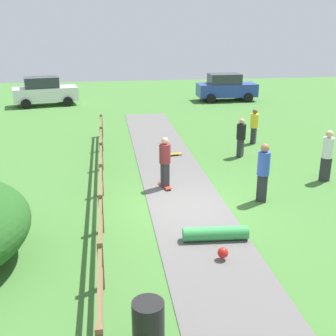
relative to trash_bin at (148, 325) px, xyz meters
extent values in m
plane|color=#427533|center=(1.80, 5.71, -0.45)|extent=(60.00, 60.00, 0.00)
cube|color=#605E5B|center=(1.80, 5.71, -0.44)|extent=(2.40, 28.00, 0.02)
cube|color=brown|center=(-0.80, 1.85, 0.10)|extent=(0.12, 0.12, 1.10)
cube|color=brown|center=(-0.80, 4.42, 0.10)|extent=(0.12, 0.12, 1.10)
cube|color=brown|center=(-0.80, 6.99, 0.10)|extent=(0.12, 0.12, 1.10)
cube|color=brown|center=(-0.80, 9.56, 0.10)|extent=(0.12, 0.12, 1.10)
cube|color=brown|center=(-0.80, 12.13, 0.10)|extent=(0.12, 0.12, 1.10)
cube|color=brown|center=(-0.80, 14.71, 0.10)|extent=(0.12, 0.12, 1.10)
cube|color=brown|center=(-0.80, 5.71, 0.05)|extent=(0.08, 18.00, 0.09)
cube|color=brown|center=(-0.80, 5.71, 0.50)|extent=(0.08, 18.00, 0.09)
cylinder|color=black|center=(0.00, 0.00, 0.00)|extent=(0.56, 0.56, 0.90)
cube|color=#B23326|center=(1.33, 7.38, -0.36)|extent=(0.40, 0.82, 0.02)
cylinder|color=silver|center=(1.19, 7.63, -0.40)|extent=(0.04, 0.07, 0.06)
cylinder|color=silver|center=(1.33, 7.67, -0.40)|extent=(0.04, 0.07, 0.06)
cylinder|color=silver|center=(1.33, 7.09, -0.40)|extent=(0.04, 0.07, 0.06)
cylinder|color=silver|center=(1.48, 7.13, -0.40)|extent=(0.04, 0.07, 0.06)
cube|color=#2D2D33|center=(1.33, 7.38, 0.05)|extent=(0.27, 0.36, 0.79)
cylinder|color=maroon|center=(1.33, 7.38, 0.77)|extent=(0.46, 0.46, 0.65)
sphere|color=tan|center=(1.33, 7.38, 1.21)|extent=(0.24, 0.24, 0.24)
cylinder|color=green|center=(2.10, 3.52, -0.25)|extent=(1.71, 0.47, 0.36)
sphere|color=red|center=(2.03, 2.56, -0.25)|extent=(0.26, 0.26, 0.26)
cube|color=#BF8C19|center=(2.16, 10.90, -0.36)|extent=(0.82, 0.32, 0.02)
cylinder|color=silver|center=(2.42, 11.02, -0.40)|extent=(0.06, 0.04, 0.06)
cylinder|color=silver|center=(2.45, 10.87, -0.40)|extent=(0.06, 0.04, 0.06)
cylinder|color=silver|center=(1.87, 10.93, -0.40)|extent=(0.06, 0.04, 0.06)
cylinder|color=silver|center=(1.89, 10.79, -0.40)|extent=(0.06, 0.04, 0.06)
cube|color=#2D2D33|center=(7.04, 7.21, -0.02)|extent=(0.33, 0.22, 0.86)
cylinder|color=white|center=(7.04, 7.21, 0.77)|extent=(0.41, 0.41, 0.72)
sphere|color=beige|center=(7.04, 7.21, 1.26)|extent=(0.26, 0.26, 0.26)
cube|color=#2D2D33|center=(6.19, 12.32, -0.07)|extent=(0.35, 0.38, 0.76)
cylinder|color=yellow|center=(6.19, 12.32, 0.63)|extent=(0.53, 0.53, 0.63)
sphere|color=brown|center=(6.19, 12.32, 1.06)|extent=(0.23, 0.23, 0.23)
cube|color=#2D2D33|center=(4.17, 5.79, -0.01)|extent=(0.37, 0.31, 0.88)
cylinder|color=blue|center=(4.17, 5.79, 0.80)|extent=(0.50, 0.50, 0.74)
sphere|color=#9E704C|center=(4.17, 5.79, 1.30)|extent=(0.27, 0.27, 0.27)
cube|color=#2D2D33|center=(4.94, 10.40, -0.07)|extent=(0.36, 0.37, 0.77)
cylinder|color=black|center=(4.94, 10.40, 0.63)|extent=(0.53, 0.53, 0.64)
sphere|color=tan|center=(4.94, 10.40, 1.07)|extent=(0.23, 0.23, 0.23)
cube|color=#283D99|center=(8.13, 23.69, 0.32)|extent=(4.20, 1.71, 0.90)
cube|color=#2D333D|center=(7.93, 23.69, 1.12)|extent=(2.20, 1.57, 0.70)
cylinder|color=black|center=(9.47, 24.57, -0.13)|extent=(0.64, 0.24, 0.64)
cylinder|color=black|center=(9.48, 22.81, -0.13)|extent=(0.64, 0.24, 0.64)
cylinder|color=black|center=(6.77, 24.56, -0.13)|extent=(0.64, 0.24, 0.64)
cylinder|color=black|center=(6.78, 22.80, -0.13)|extent=(0.64, 0.24, 0.64)
cube|color=silver|center=(-4.55, 23.69, 0.32)|extent=(4.46, 2.51, 0.90)
cube|color=#2D333D|center=(-4.75, 23.65, 1.12)|extent=(2.47, 1.97, 0.70)
cylinder|color=black|center=(-3.41, 24.82, -0.13)|extent=(0.68, 0.36, 0.64)
cylinder|color=black|center=(-3.05, 23.10, -0.13)|extent=(0.68, 0.36, 0.64)
cylinder|color=black|center=(-6.05, 24.28, -0.13)|extent=(0.68, 0.36, 0.64)
cylinder|color=black|center=(-5.70, 22.55, -0.13)|extent=(0.68, 0.36, 0.64)
camera|label=1|loc=(-0.54, -5.93, 4.88)|focal=45.17mm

